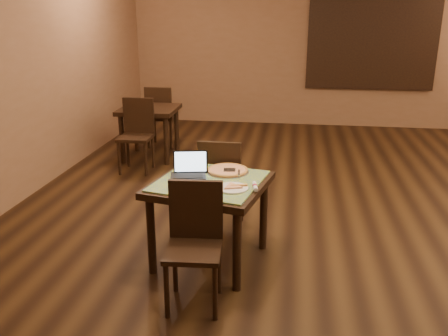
% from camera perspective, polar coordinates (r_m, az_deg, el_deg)
% --- Properties ---
extents(ground, '(10.00, 10.00, 0.00)m').
position_cam_1_polar(ground, '(4.93, 17.86, -8.33)').
color(ground, black).
rests_on(ground, ground).
extents(wall_back, '(8.00, 0.02, 3.00)m').
position_cam_1_polar(wall_back, '(9.41, 14.19, 13.94)').
color(wall_back, '#855F43').
rests_on(wall_back, ground).
extents(mural, '(2.34, 0.05, 1.64)m').
position_cam_1_polar(mural, '(9.43, 17.34, 13.99)').
color(mural, '#256089').
rests_on(mural, wall_back).
extents(tiled_table, '(1.09, 1.09, 0.76)m').
position_cam_1_polar(tiled_table, '(4.09, -1.71, -2.84)').
color(tiled_table, black).
rests_on(tiled_table, ground).
extents(chair_main_near, '(0.44, 0.44, 0.95)m').
position_cam_1_polar(chair_main_near, '(3.59, -3.55, -8.25)').
color(chair_main_near, black).
rests_on(chair_main_near, ground).
extents(chair_main_far, '(0.42, 0.42, 0.96)m').
position_cam_1_polar(chair_main_far, '(4.70, -0.36, -1.47)').
color(chair_main_far, black).
rests_on(chair_main_far, ground).
extents(laptop, '(0.34, 0.30, 0.21)m').
position_cam_1_polar(laptop, '(4.17, -4.19, -0.18)').
color(laptop, black).
rests_on(laptop, tiled_table).
extents(plate, '(0.26, 0.26, 0.01)m').
position_cam_1_polar(plate, '(3.85, 1.03, -2.44)').
color(plate, white).
rests_on(plate, tiled_table).
extents(pizza_slice, '(0.22, 0.22, 0.02)m').
position_cam_1_polar(pizza_slice, '(3.85, 1.03, -2.24)').
color(pizza_slice, beige).
rests_on(pizza_slice, plate).
extents(pizza_pan, '(0.39, 0.39, 0.01)m').
position_cam_1_polar(pizza_pan, '(4.26, 0.44, -0.43)').
color(pizza_pan, silver).
rests_on(pizza_pan, tiled_table).
extents(pizza_whole, '(0.37, 0.37, 0.03)m').
position_cam_1_polar(pizza_whole, '(4.26, 0.44, -0.24)').
color(pizza_whole, beige).
rests_on(pizza_whole, pizza_pan).
extents(spatula, '(0.13, 0.26, 0.01)m').
position_cam_1_polar(spatula, '(4.23, 0.67, -0.24)').
color(spatula, silver).
rests_on(spatula, pizza_whole).
extents(napkin_roll, '(0.06, 0.17, 0.04)m').
position_cam_1_polar(napkin_roll, '(3.87, 3.75, -2.22)').
color(napkin_roll, white).
rests_on(napkin_roll, tiled_table).
extents(other_table_b, '(0.84, 0.84, 0.77)m').
position_cam_1_polar(other_table_b, '(7.22, -8.96, 6.18)').
color(other_table_b, black).
rests_on(other_table_b, ground).
extents(other_table_b_chair_near, '(0.44, 0.44, 1.00)m').
position_cam_1_polar(other_table_b_chair_near, '(6.70, -10.41, 4.46)').
color(other_table_b_chair_near, black).
rests_on(other_table_b_chair_near, ground).
extents(other_table_b_chair_far, '(0.44, 0.44, 1.00)m').
position_cam_1_polar(other_table_b_chair_far, '(7.78, -7.66, 6.53)').
color(other_table_b_chair_far, black).
rests_on(other_table_b_chair_far, ground).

